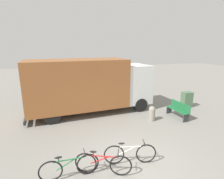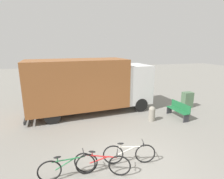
{
  "view_description": "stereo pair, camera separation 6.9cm",
  "coord_description": "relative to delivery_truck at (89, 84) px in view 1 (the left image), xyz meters",
  "views": [
    {
      "loc": [
        -1.96,
        -4.84,
        3.85
      ],
      "look_at": [
        0.43,
        3.79,
        1.65
      ],
      "focal_mm": 28.0,
      "sensor_mm": 36.0,
      "label": 1
    },
    {
      "loc": [
        -1.89,
        -4.86,
        3.85
      ],
      "look_at": [
        0.43,
        3.79,
        1.65
      ],
      "focal_mm": 28.0,
      "sensor_mm": 36.0,
      "label": 2
    }
  ],
  "objects": [
    {
      "name": "ground_plane",
      "position": [
        0.56,
        -5.16,
        -1.72
      ],
      "size": [
        60.0,
        60.0,
        0.0
      ],
      "primitive_type": "plane",
      "color": "gray"
    },
    {
      "name": "bicycle_middle",
      "position": [
        -0.43,
        -5.45,
        -1.35
      ],
      "size": [
        1.66,
        0.74,
        0.78
      ],
      "rotation": [
        0.0,
        0.0,
        -0.39
      ],
      "color": "black",
      "rests_on": "ground"
    },
    {
      "name": "utility_box",
      "position": [
        6.21,
        -0.81,
        -1.22
      ],
      "size": [
        0.63,
        0.44,
        1.0
      ],
      "color": "#4C6B4C",
      "rests_on": "ground"
    },
    {
      "name": "park_bench",
      "position": [
        4.61,
        -2.17,
        -1.26
      ],
      "size": [
        0.54,
        1.48,
        0.85
      ],
      "rotation": [
        0.0,
        0.0,
        1.67
      ],
      "color": "#1E6638",
      "rests_on": "ground"
    },
    {
      "name": "bicycle_far",
      "position": [
        0.56,
        -5.19,
        -1.35
      ],
      "size": [
        1.75,
        0.52,
        0.78
      ],
      "rotation": [
        0.0,
        0.0,
        -0.21
      ],
      "color": "black",
      "rests_on": "ground"
    },
    {
      "name": "delivery_truck",
      "position": [
        0.0,
        0.0,
        0.0
      ],
      "size": [
        7.42,
        2.88,
        3.16
      ],
      "rotation": [
        0.0,
        0.0,
        0.09
      ],
      "color": "#99592D",
      "rests_on": "ground"
    },
    {
      "name": "bicycle_near",
      "position": [
        -1.42,
        -5.34,
        -1.35
      ],
      "size": [
        1.78,
        0.44,
        0.78
      ],
      "rotation": [
        0.0,
        0.0,
        0.04
      ],
      "color": "black",
      "rests_on": "ground"
    },
    {
      "name": "bollard_near_bench",
      "position": [
        2.98,
        -2.18,
        -1.29
      ],
      "size": [
        0.35,
        0.35,
        0.8
      ],
      "color": "gray",
      "rests_on": "ground"
    }
  ]
}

